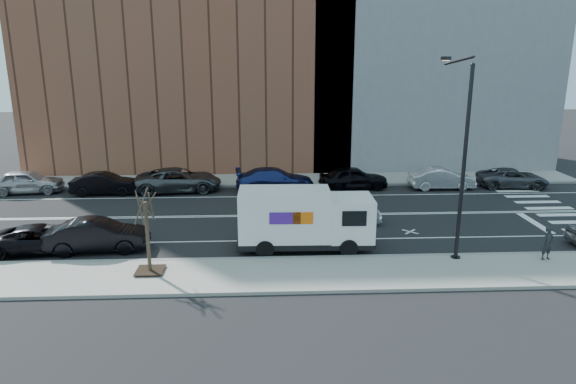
{
  "coord_description": "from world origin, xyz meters",
  "views": [
    {
      "loc": [
        -1.92,
        -29.49,
        9.37
      ],
      "look_at": [
        -0.54,
        0.2,
        1.4
      ],
      "focal_mm": 32.0,
      "sensor_mm": 36.0,
      "label": 1
    }
  ],
  "objects": [
    {
      "name": "far_parked_a",
      "position": [
        -18.51,
        6.01,
        0.82
      ],
      "size": [
        5.04,
        2.52,
        1.65
      ],
      "primitive_type": "imported",
      "rotation": [
        0.0,
        0.0,
        1.69
      ],
      "color": "#9A999E",
      "rests_on": "ground"
    },
    {
      "name": "far_parked_e",
      "position": [
        4.43,
        6.02,
        0.83
      ],
      "size": [
        5.08,
        2.51,
        1.67
      ],
      "primitive_type": "imported",
      "rotation": [
        0.0,
        0.0,
        1.69
      ],
      "color": "black",
      "rests_on": "ground"
    },
    {
      "name": "sidewalk_near",
      "position": [
        0.0,
        -8.8,
        0.07
      ],
      "size": [
        44.0,
        3.6,
        0.15
      ],
      "primitive_type": "cube",
      "color": "gray",
      "rests_on": "ground"
    },
    {
      "name": "far_parked_d",
      "position": [
        -1.21,
        5.97,
        0.8
      ],
      "size": [
        5.69,
        2.65,
        1.61
      ],
      "primitive_type": "imported",
      "rotation": [
        0.0,
        0.0,
        1.64
      ],
      "color": "navy",
      "rests_on": "ground"
    },
    {
      "name": "pedestrian",
      "position": [
        11.12,
        -7.81,
        0.95
      ],
      "size": [
        0.67,
        0.53,
        1.6
      ],
      "primitive_type": "imported",
      "rotation": [
        0.0,
        0.0,
        0.28
      ],
      "color": "black",
      "rests_on": "sidewalk_near"
    },
    {
      "name": "bldg_brick",
      "position": [
        -8.0,
        15.6,
        11.0
      ],
      "size": [
        26.0,
        10.0,
        22.0
      ],
      "primitive_type": "cube",
      "color": "brown",
      "rests_on": "ground"
    },
    {
      "name": "streetlight",
      "position": [
        7.0,
        -6.91,
        5.08
      ],
      "size": [
        0.44,
        4.02,
        9.34
      ],
      "color": "black",
      "rests_on": "ground"
    },
    {
      "name": "bldg_concrete",
      "position": [
        12.0,
        15.6,
        13.0
      ],
      "size": [
        20.0,
        10.0,
        26.0
      ],
      "primitive_type": "cube",
      "color": "slate",
      "rests_on": "ground"
    },
    {
      "name": "far_parked_g",
      "position": [
        16.14,
        6.08,
        0.69
      ],
      "size": [
        5.15,
        2.8,
        1.37
      ],
      "primitive_type": "imported",
      "rotation": [
        0.0,
        0.0,
        1.46
      ],
      "color": "#424348",
      "rests_on": "ground"
    },
    {
      "name": "sidewalk_far",
      "position": [
        0.0,
        8.8,
        0.07
      ],
      "size": [
        44.0,
        3.6,
        0.15
      ],
      "primitive_type": "cube",
      "color": "gray",
      "rests_on": "ground"
    },
    {
      "name": "near_parked_rear_b",
      "position": [
        -12.85,
        -5.34,
        0.67
      ],
      "size": [
        5.04,
        2.8,
        1.33
      ],
      "primitive_type": "imported",
      "rotation": [
        0.0,
        0.0,
        1.7
      ],
      "color": "black",
      "rests_on": "ground"
    },
    {
      "name": "curb_near",
      "position": [
        0.0,
        -7.0,
        0.08
      ],
      "size": [
        44.0,
        0.25,
        0.17
      ],
      "primitive_type": "cube",
      "color": "gray",
      "rests_on": "ground"
    },
    {
      "name": "far_parked_b",
      "position": [
        -12.97,
        5.44,
        0.75
      ],
      "size": [
        4.6,
        1.75,
        1.5
      ],
      "primitive_type": "imported",
      "rotation": [
        0.0,
        0.0,
        1.61
      ],
      "color": "black",
      "rests_on": "ground"
    },
    {
      "name": "curb_far",
      "position": [
        0.0,
        7.0,
        0.08
      ],
      "size": [
        44.0,
        0.25,
        0.17
      ],
      "primitive_type": "cube",
      "color": "gray",
      "rests_on": "ground"
    },
    {
      "name": "crosswalk",
      "position": [
        16.0,
        0.0,
        0.0
      ],
      "size": [
        3.0,
        14.0,
        0.01
      ],
      "primitive_type": null,
      "color": "white",
      "rests_on": "ground"
    },
    {
      "name": "road_markings",
      "position": [
        0.0,
        0.0,
        0.0
      ],
      "size": [
        40.0,
        8.6,
        0.01
      ],
      "primitive_type": null,
      "color": "white",
      "rests_on": "ground"
    },
    {
      "name": "near_parked_rear_a",
      "position": [
        -10.14,
        -5.36,
        0.8
      ],
      "size": [
        4.97,
        2.07,
        1.6
      ],
      "primitive_type": "imported",
      "rotation": [
        0.0,
        0.0,
        1.65
      ],
      "color": "black",
      "rests_on": "ground"
    },
    {
      "name": "far_parked_c",
      "position": [
        -8.0,
        6.0,
        0.83
      ],
      "size": [
        6.21,
        3.38,
        1.65
      ],
      "primitive_type": "imported",
      "rotation": [
        0.0,
        0.0,
        1.68
      ],
      "color": "#44474B",
      "rests_on": "ground"
    },
    {
      "name": "driving_sedan",
      "position": [
        2.16,
        -1.64,
        0.81
      ],
      "size": [
        4.9,
        1.71,
        1.61
      ],
      "primitive_type": "imported",
      "rotation": [
        0.0,
        0.0,
        1.57
      ],
      "color": "silver",
      "rests_on": "ground"
    },
    {
      "name": "far_parked_f",
      "position": [
        10.79,
        5.81,
        0.76
      ],
      "size": [
        4.64,
        1.67,
        1.52
      ],
      "primitive_type": "imported",
      "rotation": [
        0.0,
        0.0,
        1.58
      ],
      "color": "silver",
      "rests_on": "ground"
    },
    {
      "name": "ground",
      "position": [
        0.0,
        0.0,
        0.0
      ],
      "size": [
        120.0,
        120.0,
        0.0
      ],
      "primitive_type": "plane",
      "color": "black",
      "rests_on": "ground"
    },
    {
      "name": "fedex_van",
      "position": [
        -0.02,
        -5.6,
        1.6
      ],
      "size": [
        6.71,
        2.48,
        3.05
      ],
      "rotation": [
        0.0,
        0.0,
        -0.02
      ],
      "color": "black",
      "rests_on": "ground"
    },
    {
      "name": "street_tree",
      "position": [
        -7.0,
        -8.4,
        1.45
      ],
      "size": [
        1.2,
        1.2,
        3.75
      ],
      "color": "black",
      "rests_on": "ground"
    }
  ]
}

